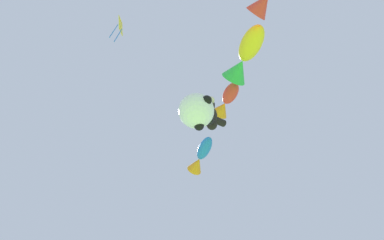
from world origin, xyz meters
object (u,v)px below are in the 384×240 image
object	(u,v)px
fish_kite_goldfin	(245,57)
diamond_kite	(119,28)
fish_kite_crimson	(226,101)
fish_kite_cobalt	(201,156)
soccer_ball_kite	(197,111)
teddy_bear_kite	(206,111)

from	to	relation	value
fish_kite_goldfin	diamond_kite	world-z (taller)	diamond_kite
fish_kite_crimson	fish_kite_goldfin	bearing A→B (deg)	-111.68
fish_kite_crimson	fish_kite_cobalt	bearing A→B (deg)	75.13
soccer_ball_kite	fish_kite_cobalt	bearing A→B (deg)	48.10
fish_kite_cobalt	fish_kite_goldfin	bearing A→B (deg)	-107.88
diamond_kite	fish_kite_cobalt	bearing A→B (deg)	16.35
fish_kite_goldfin	diamond_kite	distance (m)	5.35
fish_kite_crimson	diamond_kite	bearing A→B (deg)	170.74
teddy_bear_kite	soccer_ball_kite	bearing A→B (deg)	-158.16
fish_kite_cobalt	fish_kite_goldfin	world-z (taller)	fish_kite_goldfin
teddy_bear_kite	fish_kite_cobalt	distance (m)	3.30
fish_kite_cobalt	diamond_kite	bearing A→B (deg)	-163.65
teddy_bear_kite	fish_kite_cobalt	size ratio (longest dim) A/B	0.94
soccer_ball_kite	fish_kite_goldfin	world-z (taller)	fish_kite_goldfin
diamond_kite	fish_kite_goldfin	bearing A→B (deg)	-32.44
fish_kite_cobalt	fish_kite_crimson	size ratio (longest dim) A/B	1.15
teddy_bear_kite	diamond_kite	world-z (taller)	diamond_kite
soccer_ball_kite	fish_kite_crimson	distance (m)	3.63
soccer_ball_kite	diamond_kite	bearing A→B (deg)	162.65
soccer_ball_kite	fish_kite_goldfin	bearing A→B (deg)	-59.44
fish_kite_crimson	diamond_kite	xyz separation A→B (m)	(-4.89, 0.80, 1.90)
teddy_bear_kite	fish_kite_goldfin	xyz separation A→B (m)	(0.33, -1.90, 1.86)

